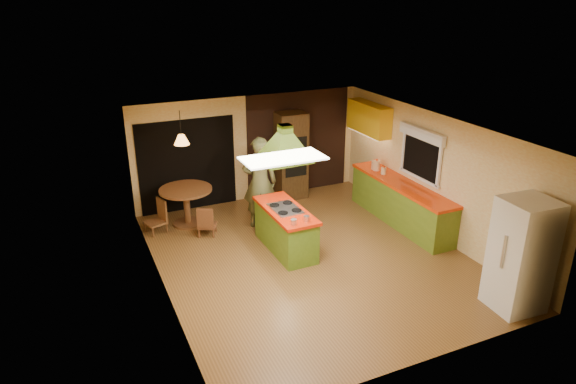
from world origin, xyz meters
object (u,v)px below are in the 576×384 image
man (260,182)px  dining_table (186,199)px  kitchen_island (285,229)px  canister_large (377,165)px  wall_oven (291,156)px  refrigerator (521,255)px

man → dining_table: size_ratio=1.77×
kitchen_island → dining_table: 2.40m
dining_table → canister_large: (4.17, -0.88, 0.45)m
kitchen_island → wall_oven: 2.80m
kitchen_island → dining_table: kitchen_island is taller
refrigerator → man: bearing=123.7°
man → refrigerator: bearing=138.6°
refrigerator → canister_large: size_ratio=8.17×
refrigerator → wall_oven: 5.86m
man → canister_large: (2.76, -0.19, 0.05)m
kitchen_island → dining_table: size_ratio=1.54×
kitchen_island → refrigerator: bearing=-52.7°
dining_table → refrigerator: bearing=-52.2°
kitchen_island → canister_large: (2.71, 1.01, 0.60)m
wall_oven → canister_large: bearing=-42.4°
kitchen_island → man: bearing=91.8°
dining_table → kitchen_island: bearing=-52.3°
man → canister_large: bearing=-165.5°
kitchen_island → canister_large: size_ratio=7.58×
man → wall_oven: size_ratio=0.95×
man → dining_table: man is taller
refrigerator → dining_table: (-4.00, 5.17, -0.34)m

